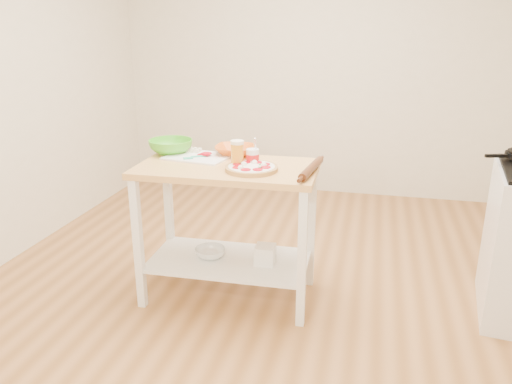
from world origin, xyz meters
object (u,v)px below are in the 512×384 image
object	(u,v)px
beer_pint	(237,153)
shelf_glass_bowl	(210,253)
pizza	(251,168)
spatula	(194,157)
green_bowl	(171,146)
shelf_bin	(265,255)
cutting_board	(199,156)
rolling_pin	(311,169)
prep_island	(228,204)
orange_bowl	(235,150)
yogurt_tub	(253,157)
knife	(175,151)

from	to	relation	value
beer_pint	shelf_glass_bowl	distance (m)	0.72
pizza	shelf_glass_bowl	distance (m)	0.70
spatula	green_bowl	distance (m)	0.25
spatula	shelf_glass_bowl	size ratio (longest dim) A/B	0.65
spatula	shelf_bin	xyz separation A→B (m)	(0.50, -0.09, -0.59)
cutting_board	shelf_bin	bearing A→B (deg)	-7.81
green_bowl	rolling_pin	size ratio (longest dim) A/B	0.72
rolling_pin	shelf_glass_bowl	distance (m)	0.91
prep_island	orange_bowl	xyz separation A→B (m)	(-0.03, 0.27, 0.29)
prep_island	rolling_pin	world-z (taller)	rolling_pin
green_bowl	shelf_bin	size ratio (longest dim) A/B	2.37
cutting_board	green_bowl	size ratio (longest dim) A/B	1.51
cutting_board	beer_pint	distance (m)	0.35
yogurt_tub	cutting_board	bearing A→B (deg)	167.58
knife	prep_island	bearing A→B (deg)	-39.88
pizza	shelf_bin	xyz separation A→B (m)	(0.07, 0.07, -0.59)
knife	shelf_bin	bearing A→B (deg)	-31.29
cutting_board	knife	size ratio (longest dim) A/B	1.68
orange_bowl	beer_pint	xyz separation A→B (m)	(0.09, -0.27, 0.05)
prep_island	green_bowl	bearing A→B (deg)	154.71
pizza	orange_bowl	distance (m)	0.39
prep_island	shelf_bin	distance (m)	0.41
orange_bowl	beer_pint	bearing A→B (deg)	-71.11
green_bowl	yogurt_tub	distance (m)	0.63
knife	yogurt_tub	world-z (taller)	yogurt_tub
prep_island	pizza	distance (m)	0.33
orange_bowl	yogurt_tub	xyz separation A→B (m)	(0.17, -0.20, 0.02)
knife	orange_bowl	distance (m)	0.41
prep_island	orange_bowl	world-z (taller)	orange_bowl
spatula	knife	xyz separation A→B (m)	(-0.18, 0.13, 0.00)
orange_bowl	green_bowl	size ratio (longest dim) A/B	0.89
shelf_glass_bowl	shelf_bin	world-z (taller)	shelf_bin
cutting_board	shelf_bin	distance (m)	0.78
pizza	orange_bowl	xyz separation A→B (m)	(-0.20, 0.34, 0.02)
pizza	orange_bowl	bearing A→B (deg)	120.51
rolling_pin	orange_bowl	bearing A→B (deg)	151.36
green_bowl	shelf_glass_bowl	distance (m)	0.77
rolling_pin	shelf_glass_bowl	xyz separation A→B (m)	(-0.65, 0.03, -0.63)
shelf_glass_bowl	orange_bowl	bearing A→B (deg)	69.12
cutting_board	yogurt_tub	world-z (taller)	yogurt_tub
cutting_board	orange_bowl	xyz separation A→B (m)	(0.22, 0.12, 0.02)
green_bowl	yogurt_tub	size ratio (longest dim) A/B	1.70
prep_island	green_bowl	distance (m)	0.59
orange_bowl	prep_island	bearing A→B (deg)	-84.37
spatula	knife	size ratio (longest dim) A/B	0.49
knife	rolling_pin	xyz separation A→B (m)	(0.96, -0.25, 0.01)
pizza	spatula	distance (m)	0.45
knife	beer_pint	xyz separation A→B (m)	(0.50, -0.23, 0.06)
prep_island	green_bowl	world-z (taller)	green_bowl
yogurt_tub	knife	bearing A→B (deg)	165.08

